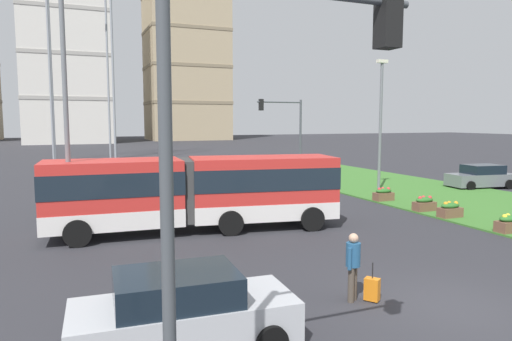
{
  "coord_description": "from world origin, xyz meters",
  "views": [
    {
      "loc": [
        -8.54,
        -8.24,
        4.53
      ],
      "look_at": [
        -0.35,
        11.73,
        2.2
      ],
      "focal_mm": 32.52,
      "sensor_mm": 36.0,
      "label": 1
    }
  ],
  "objects": [
    {
      "name": "ground_plane",
      "position": [
        0.0,
        0.0,
        0.0
      ],
      "size": [
        260.0,
        260.0,
        0.0
      ],
      "primitive_type": "plane",
      "color": "#2D2D33"
    },
    {
      "name": "grass_median",
      "position": [
        12.19,
        10.0,
        0.04
      ],
      "size": [
        10.0,
        70.0,
        0.08
      ],
      "primitive_type": "cube",
      "color": "#3D752D",
      "rests_on": "ground_plane"
    },
    {
      "name": "articulated_bus",
      "position": [
        -3.69,
        10.06,
        1.65
      ],
      "size": [
        12.0,
        3.92,
        3.0
      ],
      "color": "red",
      "rests_on": "ground"
    },
    {
      "name": "car_white_van",
      "position": [
        -6.04,
        21.35,
        0.75
      ],
      "size": [
        4.5,
        2.24,
        1.58
      ],
      "color": "silver",
      "rests_on": "ground"
    },
    {
      "name": "car_silver_hatch",
      "position": [
        -6.54,
        0.47,
        0.75
      ],
      "size": [
        4.49,
        2.22,
        1.58
      ],
      "color": "#B7BABF",
      "rests_on": "ground"
    },
    {
      "name": "car_grey_wagon",
      "position": [
        17.23,
        14.62,
        0.75
      ],
      "size": [
        4.6,
        2.49,
        1.58
      ],
      "color": "slate",
      "rests_on": "ground"
    },
    {
      "name": "pedestrian_crossing",
      "position": [
        -2.02,
        1.26,
        1.0
      ],
      "size": [
        0.49,
        0.38,
        1.74
      ],
      "color": "#4C4238",
      "rests_on": "ground"
    },
    {
      "name": "rolling_suitcase",
      "position": [
        -1.57,
        1.06,
        0.31
      ],
      "size": [
        0.4,
        0.43,
        0.97
      ],
      "color": "orange",
      "rests_on": "ground"
    },
    {
      "name": "flower_planter_1",
      "position": [
        7.79,
        4.77,
        0.43
      ],
      "size": [
        1.1,
        0.56,
        0.74
      ],
      "color": "brown",
      "rests_on": "grass_median"
    },
    {
      "name": "flower_planter_2",
      "position": [
        7.79,
        7.88,
        0.43
      ],
      "size": [
        1.1,
        0.56,
        0.74
      ],
      "color": "brown",
      "rests_on": "grass_median"
    },
    {
      "name": "flower_planter_3",
      "position": [
        7.79,
        9.54,
        0.43
      ],
      "size": [
        1.1,
        0.56,
        0.74
      ],
      "color": "brown",
      "rests_on": "grass_median"
    },
    {
      "name": "flower_planter_4",
      "position": [
        7.79,
        12.75,
        0.43
      ],
      "size": [
        1.1,
        0.56,
        0.74
      ],
      "color": "brown",
      "rests_on": "grass_median"
    },
    {
      "name": "traffic_light_near_left",
      "position": [
        -6.45,
        -3.0,
        4.28
      ],
      "size": [
        3.4,
        0.28,
        6.3
      ],
      "color": "#474C51",
      "rests_on": "ground"
    },
    {
      "name": "traffic_light_far_right",
      "position": [
        6.28,
        22.0,
        4.13
      ],
      "size": [
        3.51,
        0.28,
        6.04
      ],
      "color": "#474C51",
      "rests_on": "ground"
    },
    {
      "name": "streetlight_left",
      "position": [
        -8.5,
        10.25,
        5.23
      ],
      "size": [
        0.7,
        0.28,
        9.57
      ],
      "color": "slate",
      "rests_on": "ground"
    },
    {
      "name": "streetlight_median",
      "position": [
        9.69,
        15.7,
        4.57
      ],
      "size": [
        0.7,
        0.28,
        8.27
      ],
      "color": "slate",
      "rests_on": "ground"
    },
    {
      "name": "apartment_tower_westcentre",
      "position": [
        -7.82,
        95.19,
        21.11
      ],
      "size": [
        16.87,
        16.67,
        42.17
      ],
      "color": "silver",
      "rests_on": "ground"
    },
    {
      "name": "apartment_tower_centre",
      "position": [
        18.62,
        101.4,
        20.75
      ],
      "size": [
        18.34,
        14.8,
        41.46
      ],
      "color": "tan",
      "rests_on": "ground"
    },
    {
      "name": "transmission_pylon",
      "position": [
        -6.74,
        45.61,
        16.6
      ],
      "size": [
        9.0,
        6.24,
        30.36
      ],
      "color": "gray",
      "rests_on": "ground"
    }
  ]
}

